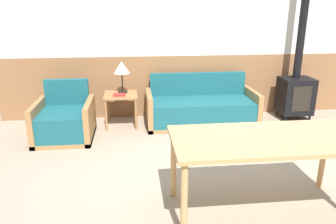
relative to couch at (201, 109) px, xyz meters
The scene contains 9 objects.
ground_plane 2.12m from the couch, 85.59° to the right, with size 16.00×16.00×0.00m, color gray.
wall_back 1.23m from the couch, 72.92° to the left, with size 7.20×0.06×2.70m.
couch is the anchor object (origin of this frame).
armchair 2.21m from the couch, 169.57° to the right, with size 0.83×0.88×0.83m.
side_table 1.35m from the couch, behind, with size 0.54×0.54×0.54m.
table_lamp 1.48m from the couch, behind, with size 0.26×0.26×0.52m.
book_stack 1.38m from the couch, behind, with size 0.20×0.16×0.02m.
dining_table 2.56m from the couch, 88.38° to the right, with size 1.75×0.81×0.77m.
wood_stove 1.74m from the couch, ahead, with size 0.54×0.46×2.52m.
Camera 1 is at (-1.29, -3.08, 1.91)m, focal length 35.00 mm.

